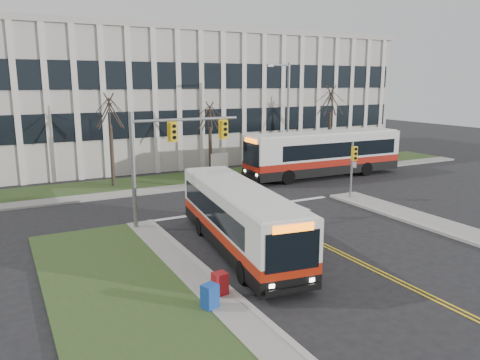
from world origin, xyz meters
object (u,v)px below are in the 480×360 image
streetlight (286,113)px  newspaper_box_blue (210,298)px  bus_cross (324,155)px  newspaper_box_red (220,285)px  directory_sign (220,163)px  bus_main (239,220)px

streetlight → newspaper_box_blue: (-15.56, -19.14, -4.72)m
bus_cross → newspaper_box_red: size_ratio=14.27×
bus_cross → newspaper_box_blue: 24.66m
streetlight → newspaper_box_red: bearing=-128.9°
directory_sign → bus_main: size_ratio=0.18×
streetlight → directory_sign: (-5.53, 1.30, -4.02)m
newspaper_box_blue → streetlight: bearing=31.8°
streetlight → newspaper_box_blue: streetlight is taller
bus_cross → newspaper_box_red: bus_cross is taller
bus_main → newspaper_box_red: 5.02m
bus_cross → newspaper_box_red: (-17.14, -16.19, -1.33)m
directory_sign → newspaper_box_red: 21.79m
bus_main → bus_cross: size_ratio=0.82×
newspaper_box_blue → newspaper_box_red: 1.05m
directory_sign → newspaper_box_red: (-9.30, -19.69, -0.70)m
bus_cross → bus_main: bearing=-48.3°
directory_sign → streetlight: bearing=-13.2°
bus_cross → streetlight: bearing=-132.4°
streetlight → directory_sign: streetlight is taller
streetlight → bus_main: streetlight is taller
directory_sign → bus_cross: (7.84, -3.50, 0.64)m
streetlight → bus_cross: 4.65m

